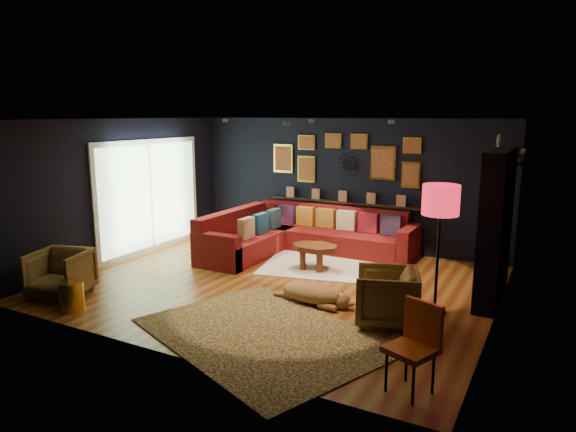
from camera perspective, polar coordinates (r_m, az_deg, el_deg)
The scene contains 20 objects.
floor at distance 8.33m, azimuth -1.13°, elevation -7.50°, with size 6.50×6.50×0.00m, color #955F24.
room_walls at distance 7.96m, azimuth -1.18°, elevation 3.43°, with size 6.50×6.50×6.50m.
sectional at distance 10.05m, azimuth 0.90°, elevation -2.30°, with size 3.41×2.69×0.86m.
ledge at distance 10.45m, azimuth 6.11°, elevation 1.51°, with size 3.20×0.12×0.04m, color black.
gallery_wall at distance 10.37m, azimuth 6.22°, elevation 6.39°, with size 3.15×0.04×1.02m.
sunburst_mirror at distance 10.34m, azimuth 6.80°, elevation 5.76°, with size 0.47×0.16×0.47m.
fireplace at distance 7.97m, azimuth 22.01°, elevation -1.57°, with size 0.31×1.60×2.20m.
deer_head at distance 8.31m, azimuth 23.26°, elevation 6.03°, with size 0.50×0.28×0.45m.
sliding_door at distance 10.42m, azimuth -15.06°, elevation 2.17°, with size 0.06×2.80×2.20m.
ceiling_spots at distance 8.59m, azimuth 1.47°, elevation 10.47°, with size 3.30×2.50×0.06m.
shag_rug at distance 9.22m, azimuth 4.84°, elevation -5.56°, with size 2.36×1.72×0.03m, color white.
leopard_rug at distance 6.50m, azimuth -2.86°, elevation -13.01°, with size 2.96×2.11×0.02m, color tan.
coffee_table at distance 8.92m, azimuth 3.00°, elevation -3.76°, with size 0.85×0.65×0.42m.
pouf at distance 10.05m, azimuth -2.43°, elevation -2.99°, with size 0.53×0.53×0.35m, color #A6291B.
armchair_left at distance 8.36m, azimuth -23.99°, elevation -5.64°, with size 0.76×0.71×0.78m, color #B98D41.
armchair_right at distance 6.81m, azimuth 10.92°, elevation -8.49°, with size 0.78×0.73×0.80m, color #B98D41.
gold_stool at distance 7.78m, azimuth -22.91°, elevation -8.19°, with size 0.33×0.33×0.41m, color gold.
orange_chair at distance 5.27m, azimuth 14.03°, elevation -13.18°, with size 0.55×0.55×0.90m.
floor_lamp at distance 7.04m, azimuth 16.60°, elevation 1.16°, with size 0.49×0.49×1.77m.
dog at distance 7.43m, azimuth 2.57°, elevation -8.11°, with size 1.26×0.62×0.40m, color #A37648, non-canonical shape.
Camera 1 is at (3.89, -6.85, 2.68)m, focal length 32.00 mm.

